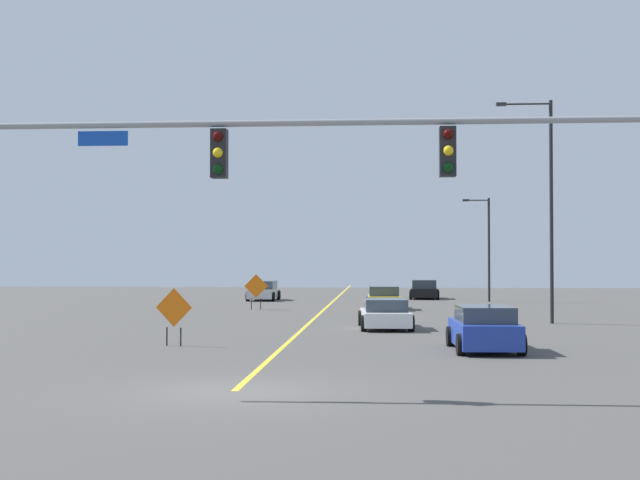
{
  "coord_description": "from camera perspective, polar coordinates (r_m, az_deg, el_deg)",
  "views": [
    {
      "loc": [
        3.05,
        -17.78,
        2.79
      ],
      "look_at": [
        -0.25,
        29.98,
        3.94
      ],
      "focal_mm": 47.26,
      "sensor_mm": 36.0,
      "label": 1
    }
  ],
  "objects": [
    {
      "name": "construction_sign_left_shoulder",
      "position": [
        47.76,
        -4.35,
        -3.22
      ],
      "size": [
        1.32,
        0.35,
        2.0
      ],
      "color": "orange",
      "rests_on": "ground"
    },
    {
      "name": "street_lamp_near_left",
      "position": [
        57.89,
        11.22,
        -0.25
      ],
      "size": [
        1.84,
        0.24,
        7.0
      ],
      "color": "black",
      "rests_on": "ground"
    },
    {
      "name": "traffic_signal_assembly",
      "position": [
        17.91,
        7.63,
        4.81
      ],
      "size": [
        14.68,
        0.44,
        6.26
      ],
      "color": "gray",
      "rests_on": "ground"
    },
    {
      "name": "ground",
      "position": [
        18.26,
        -5.81,
        -10.15
      ],
      "size": [
        136.18,
        136.18,
        0.0
      ],
      "primitive_type": "plane",
      "color": "#4C4947"
    },
    {
      "name": "car_silver_passing",
      "position": [
        58.77,
        -3.83,
        -3.46
      ],
      "size": [
        2.01,
        4.04,
        1.36
      ],
      "color": "#B7BABF",
      "rests_on": "ground"
    },
    {
      "name": "car_yellow_near",
      "position": [
        48.07,
        4.34,
        -3.97
      ],
      "size": [
        2.09,
        4.3,
        1.31
      ],
      "color": "gold",
      "rests_on": "ground"
    },
    {
      "name": "car_blue_far",
      "position": [
        26.5,
        11.05,
        -5.94
      ],
      "size": [
        2.08,
        3.9,
        1.39
      ],
      "color": "#1E389E",
      "rests_on": "ground"
    },
    {
      "name": "car_white_mid",
      "position": [
        34.56,
        4.43,
        -5.04
      ],
      "size": [
        2.28,
        4.35,
        1.22
      ],
      "color": "white",
      "rests_on": "ground"
    },
    {
      "name": "car_black_distant",
      "position": [
        61.5,
        7.08,
        -3.37
      ],
      "size": [
        2.32,
        4.53,
        1.37
      ],
      "color": "black",
      "rests_on": "ground"
    },
    {
      "name": "road_centre_stripe",
      "position": [
        55.77,
        0.81,
        -4.24
      ],
      "size": [
        0.16,
        75.66,
        0.01
      ],
      "color": "yellow",
      "rests_on": "ground"
    },
    {
      "name": "construction_sign_median_near",
      "position": [
        27.86,
        -9.86,
        -4.69
      ],
      "size": [
        1.24,
        0.27,
        1.88
      ],
      "color": "orange",
      "rests_on": "ground"
    },
    {
      "name": "street_lamp_near_right",
      "position": [
        38.59,
        15.15,
        2.6
      ],
      "size": [
        2.48,
        0.24,
        9.89
      ],
      "color": "black",
      "rests_on": "ground"
    }
  ]
}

